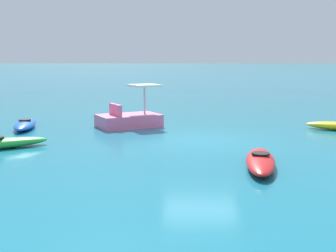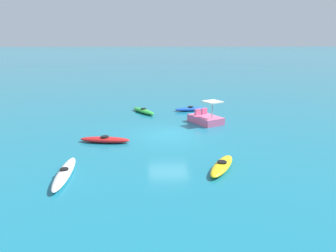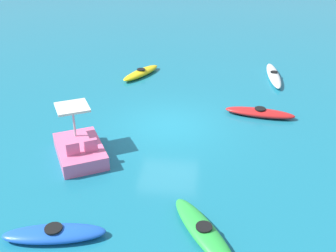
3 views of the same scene
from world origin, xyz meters
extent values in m
plane|color=#19728C|center=(0.00, 0.00, 0.00)|extent=(600.00, 600.00, 0.00)
ellipsoid|color=blue|center=(6.74, -2.30, 0.16)|extent=(1.18, 2.78, 0.32)
cylinder|color=black|center=(6.74, -2.30, 0.35)|extent=(0.54, 0.54, 0.05)
ellipsoid|color=white|center=(-5.89, 4.87, 0.16)|extent=(3.60, 0.62, 0.32)
cylinder|color=black|center=(-5.89, 4.87, 0.35)|extent=(0.37, 0.37, 0.05)
ellipsoid|color=yellow|center=(-5.53, -2.06, 0.16)|extent=(2.77, 1.92, 0.32)
cylinder|color=black|center=(-5.53, -2.06, 0.35)|extent=(0.59, 0.59, 0.05)
ellipsoid|color=green|center=(6.26, 1.60, 0.16)|extent=(2.98, 2.17, 0.32)
cylinder|color=black|center=(6.26, 1.60, 0.35)|extent=(0.61, 0.61, 0.05)
ellipsoid|color=red|center=(-1.27, 3.74, 0.16)|extent=(1.17, 2.97, 0.32)
cylinder|color=black|center=(-1.27, 3.74, 0.35)|extent=(0.52, 0.52, 0.05)
cube|color=pink|center=(2.74, -2.82, 0.25)|extent=(2.82, 2.45, 0.50)
cube|color=pink|center=(3.36, -2.83, 0.72)|extent=(0.35, 0.46, 0.44)
cube|color=pink|center=(3.08, -2.30, 0.72)|extent=(0.35, 0.46, 0.44)
cylinder|color=#B2B2B7|center=(2.12, -3.15, 1.05)|extent=(0.08, 0.08, 1.10)
cube|color=silver|center=(2.12, -3.15, 1.64)|extent=(1.49, 1.49, 0.08)
camera|label=1|loc=(0.86, 14.42, 2.67)|focal=46.65mm
camera|label=2|loc=(-18.55, 1.26, 5.64)|focal=33.48mm
camera|label=3|loc=(14.47, 1.53, 7.58)|focal=43.37mm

